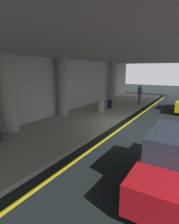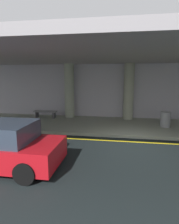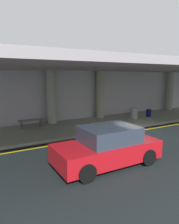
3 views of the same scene
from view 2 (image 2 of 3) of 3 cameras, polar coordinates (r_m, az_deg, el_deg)
The scene contains 9 objects.
ground_plane at distance 8.59m, azimuth 12.27°, elevation -9.75°, with size 60.00×60.00×0.00m, color black.
sidewalk at distance 11.53m, azimuth 11.54°, elevation -4.13°, with size 26.00×4.20×0.15m, color #999F8C.
lane_stripe_yellow at distance 9.07m, azimuth 12.11°, elevation -8.62°, with size 26.00×0.14×0.01m, color yellow.
support_column_far_left at distance 13.27m, azimuth -6.03°, elevation 6.23°, with size 0.66×0.66×3.65m, color #9EA68F.
support_column_left_mid at distance 12.81m, azimuth 11.59°, elevation 5.93°, with size 0.66×0.66×3.65m, color #9B9E86.
ceiling_overhang at distance 10.72m, azimuth 12.41°, elevation 15.65°, with size 28.00×13.20×0.30m, color #9D979B.
terminal_back_wall at distance 13.46m, azimuth 11.48°, elevation 5.82°, with size 26.00×0.30×3.80m, color #B8B5BE.
bench_metal at distance 13.46m, azimuth -13.00°, elevation -0.25°, with size 1.60×0.50×0.48m.
trash_bin_steel at distance 11.58m, azimuth 21.65°, elevation -2.06°, with size 0.56×0.56×0.85m, color gray.
Camera 2 is at (-0.50, -8.06, 2.92)m, focal length 30.70 mm.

